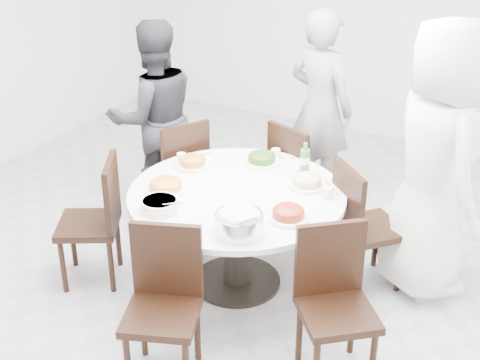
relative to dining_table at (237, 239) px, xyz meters
The scene contains 22 objects.
floor 0.44m from the dining_table, 106.09° to the left, with size 6.00×6.00×0.01m, color #A9A9AE.
wall_back 3.38m from the dining_table, 91.13° to the left, with size 6.00×0.01×2.80m, color white.
dining_table is the anchor object (origin of this frame).
chair_ne 0.94m from the dining_table, 29.12° to the left, with size 0.42×0.42×0.95m, color black.
chair_n 0.97m from the dining_table, 84.48° to the left, with size 0.42×0.42×0.95m, color black.
chair_nw 1.03m from the dining_table, 148.07° to the left, with size 0.42×0.42×0.95m, color black.
chair_sw 1.07m from the dining_table, 155.10° to the right, with size 0.42×0.42×0.95m, color black.
chair_s 1.06m from the dining_table, 85.62° to the right, with size 0.42×0.42×0.95m, color black.
chair_se 1.12m from the dining_table, 29.93° to the right, with size 0.42×0.42×0.95m, color black.
diner_right 1.46m from the dining_table, 28.96° to the left, with size 0.95×0.62×1.95m, color white.
diner_middle 1.62m from the dining_table, 90.76° to the left, with size 0.62×0.41×1.71m, color black.
diner_left 1.46m from the dining_table, 148.49° to the left, with size 0.81×0.63×1.66m, color black.
dish_greens 0.64m from the dining_table, 96.12° to the left, with size 0.26×0.26×0.07m, color white.
dish_pale 0.64m from the dining_table, 37.16° to the left, with size 0.26×0.26×0.07m, color white.
dish_orange 0.66m from the dining_table, 157.69° to the left, with size 0.24×0.24×0.07m, color white.
dish_redbrown 0.64m from the dining_table, 20.33° to the right, with size 0.26×0.26×0.07m, color white.
dish_tofu 0.64m from the dining_table, 152.38° to the right, with size 0.28×0.28×0.07m, color white.
rice_bowl 0.70m from the dining_table, 59.91° to the right, with size 0.30×0.30×0.13m, color silver.
soup_bowl 0.70m from the dining_table, 124.29° to the right, with size 0.25×0.25×0.08m, color white.
beverage_bottle 0.75m from the dining_table, 59.13° to the left, with size 0.07×0.07×0.24m, color #38752F.
tea_cups 0.78m from the dining_table, 88.77° to the left, with size 0.07×0.07×0.08m, color white.
chopsticks 0.77m from the dining_table, 87.23° to the left, with size 0.24×0.04×0.01m, color tan, non-canonical shape.
Camera 1 is at (2.01, -3.78, 2.87)m, focal length 50.00 mm.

